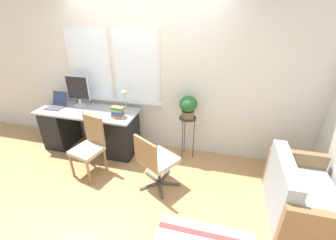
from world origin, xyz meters
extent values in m
plane|color=tan|center=(0.00, 0.00, 0.00)|extent=(14.00, 14.00, 0.00)
cube|color=silver|center=(0.00, 0.72, 1.35)|extent=(9.00, 0.06, 2.70)
cube|color=silver|center=(-1.01, 0.68, 1.42)|extent=(0.80, 0.02, 1.21)
cube|color=white|center=(-1.01, 0.67, 1.42)|extent=(0.73, 0.01, 1.14)
cube|color=silver|center=(-0.16, 0.68, 1.42)|extent=(0.80, 0.02, 1.21)
cube|color=white|center=(-0.16, 0.67, 1.42)|extent=(0.73, 0.01, 1.14)
cube|color=silver|center=(-0.59, 0.68, 0.83)|extent=(1.70, 0.11, 0.04)
cube|color=#9EA3A8|center=(-0.94, 0.32, 0.73)|extent=(1.70, 0.64, 0.03)
cube|color=black|center=(-1.56, 0.32, 0.35)|extent=(0.40, 0.56, 0.71)
cube|color=black|center=(-0.33, 0.32, 0.35)|extent=(0.40, 0.56, 0.71)
cube|color=#4C4C51|center=(-1.53, 0.27, 0.75)|extent=(0.29, 0.23, 0.02)
cube|color=#4C4C51|center=(-1.53, 0.43, 0.87)|extent=(0.29, 0.09, 0.22)
cube|color=navy|center=(-1.53, 0.42, 0.87)|extent=(0.26, 0.07, 0.19)
cylinder|color=silver|center=(-1.17, 0.48, 0.75)|extent=(0.20, 0.20, 0.02)
cylinder|color=silver|center=(-1.17, 0.48, 0.81)|extent=(0.04, 0.04, 0.11)
cube|color=silver|center=(-1.17, 0.48, 1.06)|extent=(0.42, 0.02, 0.42)
cube|color=black|center=(-1.17, 0.47, 1.06)|extent=(0.40, 0.01, 0.39)
cube|color=silver|center=(-1.15, 0.19, 0.75)|extent=(0.40, 0.12, 0.02)
ellipsoid|color=silver|center=(-0.85, 0.18, 0.76)|extent=(0.04, 0.07, 0.03)
cylinder|color=#BCB299|center=(-0.28, 0.42, 0.75)|extent=(0.12, 0.12, 0.01)
cylinder|color=#BCB299|center=(-0.28, 0.42, 0.91)|extent=(0.02, 0.02, 0.31)
ellipsoid|color=#BCB299|center=(-0.28, 0.42, 1.09)|extent=(0.12, 0.12, 0.08)
cube|color=yellow|center=(-0.34, 0.22, 0.76)|extent=(0.19, 0.15, 0.03)
cube|color=purple|center=(-0.34, 0.22, 0.79)|extent=(0.17, 0.13, 0.04)
cube|color=#2851B2|center=(-0.32, 0.21, 0.83)|extent=(0.17, 0.10, 0.03)
cube|color=green|center=(-0.32, 0.22, 0.86)|extent=(0.17, 0.18, 0.03)
cube|color=olive|center=(-0.33, 0.22, 0.89)|extent=(0.21, 0.12, 0.04)
cylinder|color=olive|center=(-0.81, -0.45, 0.21)|extent=(0.04, 0.04, 0.41)
cylinder|color=olive|center=(-0.48, -0.53, 0.21)|extent=(0.04, 0.04, 0.41)
cylinder|color=olive|center=(-0.73, -0.12, 0.21)|extent=(0.04, 0.04, 0.41)
cylinder|color=olive|center=(-0.40, -0.20, 0.21)|extent=(0.04, 0.04, 0.41)
cube|color=#B2A893|center=(-0.61, -0.33, 0.42)|extent=(0.48, 0.46, 0.06)
cube|color=olive|center=(-0.56, -0.13, 0.67)|extent=(0.36, 0.12, 0.45)
cube|color=#47474C|center=(0.35, -0.20, 0.01)|extent=(0.28, 0.19, 0.03)
cube|color=#47474C|center=(0.37, -0.38, 0.01)|extent=(0.25, 0.23, 0.03)
cube|color=#47474C|center=(0.54, -0.42, 0.01)|extent=(0.15, 0.29, 0.03)
cube|color=#47474C|center=(0.64, -0.27, 0.01)|extent=(0.31, 0.06, 0.03)
cube|color=#47474C|center=(0.52, -0.13, 0.01)|extent=(0.10, 0.30, 0.03)
cylinder|color=#333338|center=(0.48, -0.28, 0.22)|extent=(0.04, 0.04, 0.37)
cube|color=#B2A893|center=(0.48, -0.28, 0.43)|extent=(0.60, 0.60, 0.06)
cube|color=olive|center=(0.37, -0.48, 0.65)|extent=(0.37, 0.24, 0.38)
cube|color=#9EA8B2|center=(2.29, -0.40, 0.20)|extent=(0.71, 0.92, 0.40)
cube|color=#9EA8B2|center=(2.01, -0.40, 0.59)|extent=(0.16, 0.92, 0.37)
cube|color=olive|center=(2.29, -0.90, 0.30)|extent=(0.71, 0.09, 0.60)
cube|color=olive|center=(2.29, 0.11, 0.30)|extent=(0.71, 0.09, 0.60)
cylinder|color=#333338|center=(0.74, 0.48, 0.73)|extent=(0.27, 0.27, 0.02)
cylinder|color=#333338|center=(0.85, 0.48, 0.36)|extent=(0.01, 0.01, 0.72)
cylinder|color=#333338|center=(0.68, 0.58, 0.36)|extent=(0.01, 0.01, 0.72)
cylinder|color=#333338|center=(0.68, 0.38, 0.36)|extent=(0.01, 0.01, 0.72)
cylinder|color=brown|center=(0.74, 0.48, 0.80)|extent=(0.19, 0.19, 0.11)
ellipsoid|color=#235B2D|center=(0.74, 0.48, 0.97)|extent=(0.28, 0.28, 0.25)
cube|color=#C63838|center=(1.21, -0.94, 0.01)|extent=(1.07, 0.06, 0.00)
camera|label=1|loc=(1.23, -2.66, 2.31)|focal=24.00mm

